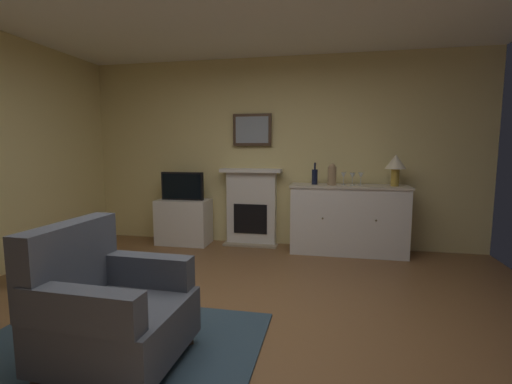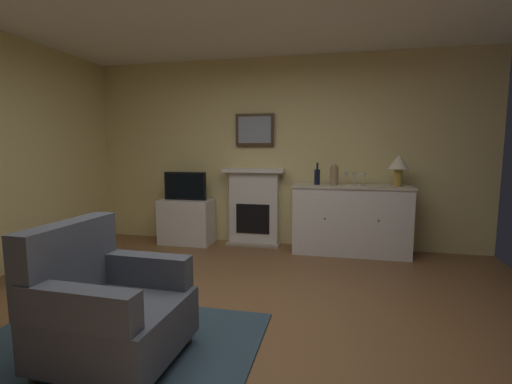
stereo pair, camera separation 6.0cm
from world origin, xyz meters
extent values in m
cube|color=brown|center=(0.00, 0.00, -0.05)|extent=(5.64, 5.37, 0.10)
cube|color=#EAD68C|center=(0.00, 2.66, 1.32)|extent=(5.64, 0.06, 2.64)
cube|color=#2D4251|center=(-0.71, -0.40, 0.01)|extent=(2.00, 1.54, 0.02)
cube|color=white|center=(-0.35, 2.54, 0.53)|extent=(0.70, 0.18, 1.05)
cube|color=tan|center=(-0.35, 2.44, 0.01)|extent=(0.77, 0.20, 0.03)
cube|color=black|center=(-0.35, 2.44, 0.39)|extent=(0.48, 0.02, 0.42)
cube|color=white|center=(-0.35, 2.51, 1.07)|extent=(0.87, 0.27, 0.05)
cube|color=#473323|center=(-0.35, 2.58, 1.65)|extent=(0.55, 0.03, 0.45)
cube|color=#8C99A8|center=(-0.35, 2.56, 1.65)|extent=(0.47, 0.01, 0.37)
cube|color=white|center=(0.99, 2.35, 0.44)|extent=(1.48, 0.45, 0.88)
cube|color=beige|center=(0.99, 2.35, 0.89)|extent=(1.51, 0.48, 0.03)
sphere|color=brown|center=(0.67, 2.12, 0.50)|extent=(0.02, 0.02, 0.02)
sphere|color=brown|center=(1.32, 2.12, 0.50)|extent=(0.02, 0.02, 0.02)
cylinder|color=#B79338|center=(1.55, 2.35, 1.02)|extent=(0.10, 0.10, 0.22)
cone|color=#EFE5C6|center=(1.55, 2.35, 1.22)|extent=(0.26, 0.26, 0.18)
cylinder|color=black|center=(0.55, 2.35, 1.01)|extent=(0.08, 0.08, 0.20)
cylinder|color=black|center=(0.55, 2.35, 1.15)|extent=(0.03, 0.03, 0.09)
cylinder|color=silver|center=(0.92, 2.35, 0.91)|extent=(0.06, 0.06, 0.00)
cylinder|color=silver|center=(0.92, 2.35, 0.96)|extent=(0.01, 0.01, 0.09)
cone|color=silver|center=(0.92, 2.35, 1.04)|extent=(0.07, 0.07, 0.07)
cylinder|color=silver|center=(1.03, 2.30, 0.91)|extent=(0.06, 0.06, 0.00)
cylinder|color=silver|center=(1.03, 2.30, 0.96)|extent=(0.01, 0.01, 0.09)
cone|color=silver|center=(1.03, 2.30, 1.04)|extent=(0.07, 0.07, 0.07)
cylinder|color=silver|center=(1.14, 2.36, 0.91)|extent=(0.06, 0.06, 0.00)
cylinder|color=silver|center=(1.14, 2.36, 0.96)|extent=(0.01, 0.01, 0.09)
cone|color=silver|center=(1.14, 2.36, 1.04)|extent=(0.07, 0.07, 0.07)
cylinder|color=#9E7F5B|center=(0.77, 2.30, 1.03)|extent=(0.11, 0.11, 0.24)
sphere|color=#9E7F5B|center=(0.77, 2.30, 1.15)|extent=(0.08, 0.08, 0.08)
cube|color=white|center=(-1.32, 2.37, 0.32)|extent=(0.75, 0.42, 0.65)
cube|color=black|center=(-1.32, 2.35, 0.85)|extent=(0.62, 0.06, 0.40)
cube|color=black|center=(-1.32, 2.31, 0.85)|extent=(0.57, 0.01, 0.35)
cylinder|color=#936B4C|center=(-2.28, 0.55, 0.07)|extent=(0.18, 0.18, 0.14)
sphere|color=#2D6B33|center=(-2.28, 0.55, 0.27)|extent=(0.30, 0.30, 0.30)
sphere|color=#2D6B33|center=(-2.22, 0.52, 0.34)|extent=(0.18, 0.18, 0.18)
cube|color=#474C56|center=(-0.56, -0.51, 0.26)|extent=(0.82, 0.78, 0.32)
cube|color=#474C56|center=(-0.88, -0.50, 0.67)|extent=(0.18, 0.76, 0.50)
cube|color=#474C56|center=(-0.56, -0.83, 0.53)|extent=(0.72, 0.16, 0.22)
cube|color=#474C56|center=(-0.55, -0.19, 0.53)|extent=(0.72, 0.16, 0.22)
cylinder|color=#473323|center=(-0.21, -0.20, 0.05)|extent=(0.05, 0.05, 0.10)
cylinder|color=#473323|center=(-0.90, -0.82, 0.05)|extent=(0.05, 0.05, 0.10)
cylinder|color=#473323|center=(-0.89, -0.18, 0.05)|extent=(0.05, 0.05, 0.10)
camera|label=1|loc=(0.73, -2.44, 1.39)|focal=25.14mm
camera|label=2|loc=(0.79, -2.43, 1.39)|focal=25.14mm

